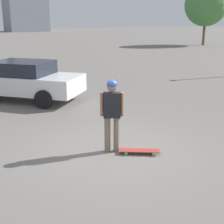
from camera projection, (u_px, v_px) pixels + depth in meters
name	position (u px, v px, depth m)	size (l,w,h in m)	color
ground_plane	(112.00, 151.00, 7.47)	(220.00, 220.00, 0.00)	slate
person	(112.00, 110.00, 7.18)	(0.37, 0.49, 1.74)	#7A6B56
skateboard	(140.00, 151.00, 7.31)	(0.70, 0.90, 0.09)	#A5332D
car_parked_near	(21.00, 80.00, 12.07)	(4.70, 4.60, 1.51)	silver
tree_distant	(206.00, 5.00, 37.09)	(5.08, 5.08, 7.28)	brown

